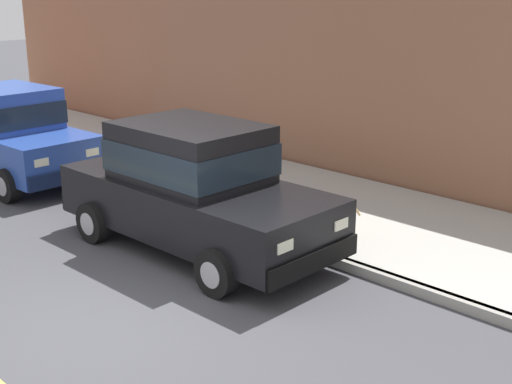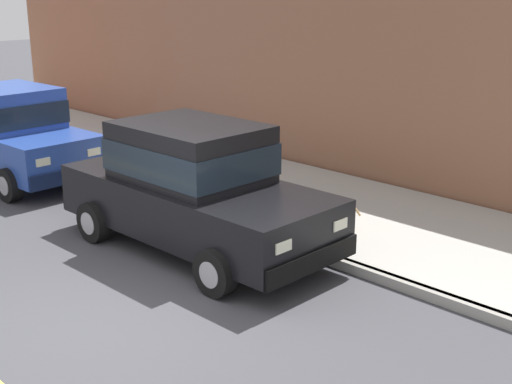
{
  "view_description": "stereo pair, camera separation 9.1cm",
  "coord_description": "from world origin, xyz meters",
  "px_view_note": "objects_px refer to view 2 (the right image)",
  "views": [
    {
      "loc": [
        -4.1,
        -6.48,
        3.88
      ],
      "look_at": [
        2.98,
        0.49,
        0.85
      ],
      "focal_mm": 48.42,
      "sensor_mm": 36.0,
      "label": 1
    },
    {
      "loc": [
        -4.03,
        -6.55,
        3.88
      ],
      "look_at": [
        2.98,
        0.49,
        0.85
      ],
      "focal_mm": 48.42,
      "sensor_mm": 36.0,
      "label": 2
    }
  ],
  "objects_px": {
    "car_black_sedan": "(194,186)",
    "dog_tan": "(337,212)",
    "car_blue_hatchback": "(15,133)",
    "fire_hydrant": "(216,185)"
  },
  "relations": [
    {
      "from": "dog_tan",
      "to": "fire_hydrant",
      "type": "distance_m",
      "value": 2.39
    },
    {
      "from": "dog_tan",
      "to": "fire_hydrant",
      "type": "relative_size",
      "value": 1.01
    },
    {
      "from": "car_blue_hatchback",
      "to": "dog_tan",
      "type": "height_order",
      "value": "car_blue_hatchback"
    },
    {
      "from": "car_blue_hatchback",
      "to": "dog_tan",
      "type": "relative_size",
      "value": 5.28
    },
    {
      "from": "car_black_sedan",
      "to": "dog_tan",
      "type": "distance_m",
      "value": 2.31
    },
    {
      "from": "car_black_sedan",
      "to": "car_blue_hatchback",
      "type": "xyz_separation_m",
      "value": [
        -0.08,
        5.48,
        -0.01
      ]
    },
    {
      "from": "car_blue_hatchback",
      "to": "fire_hydrant",
      "type": "height_order",
      "value": "car_blue_hatchback"
    },
    {
      "from": "car_black_sedan",
      "to": "dog_tan",
      "type": "height_order",
      "value": "car_black_sedan"
    },
    {
      "from": "car_blue_hatchback",
      "to": "dog_tan",
      "type": "bearing_deg",
      "value": -73.72
    },
    {
      "from": "dog_tan",
      "to": "car_black_sedan",
      "type": "bearing_deg",
      "value": 146.77
    }
  ]
}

